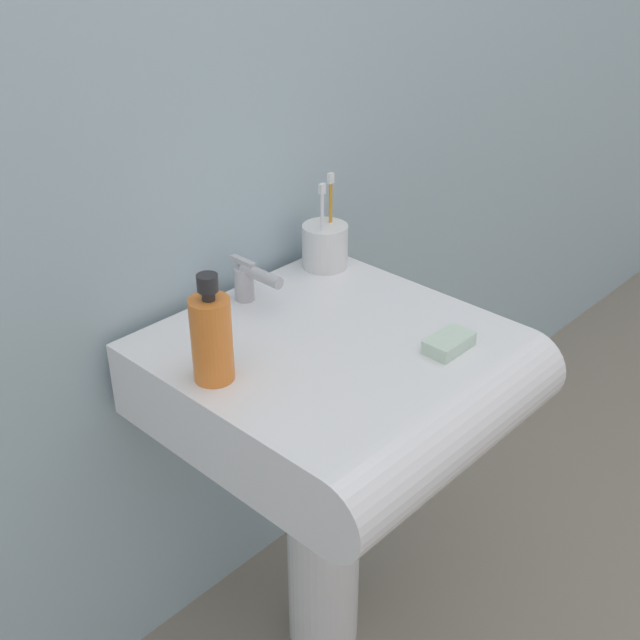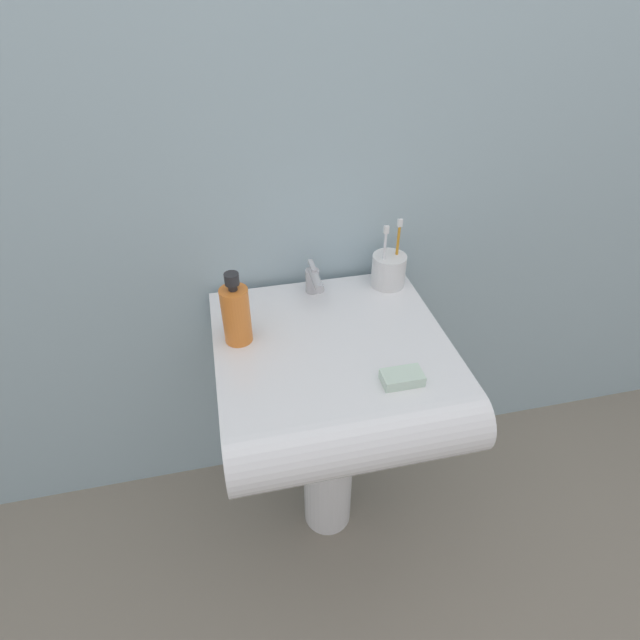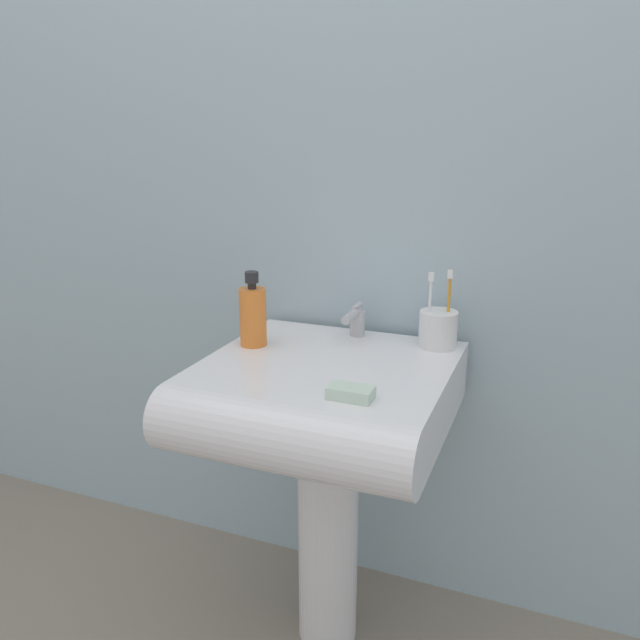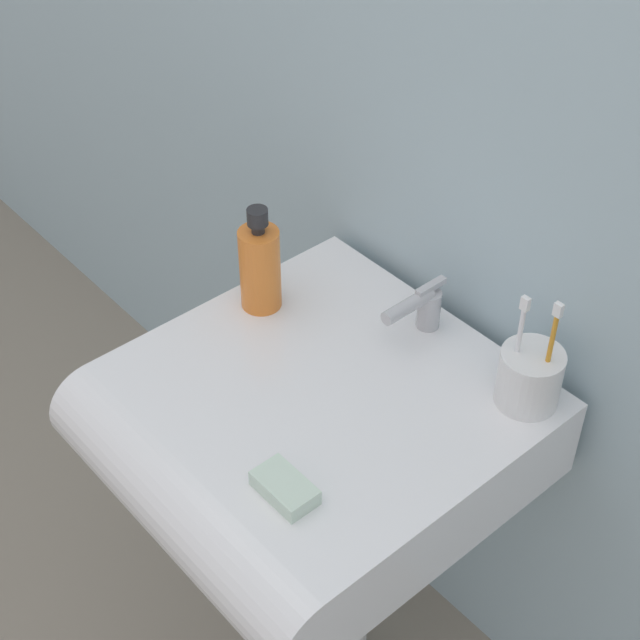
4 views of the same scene
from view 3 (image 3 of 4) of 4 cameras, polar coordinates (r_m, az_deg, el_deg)
name	(u,v)px [view 3 (image 3 of 4)]	position (r m, az deg, el deg)	size (l,w,h in m)	color
ground_plane	(328,631)	(1.78, 0.70, -26.54)	(6.00, 6.00, 0.00)	gray
wall_back	(373,142)	(1.58, 4.83, 15.94)	(5.00, 0.05, 2.40)	#9EB7C1
sink_pedestal	(328,530)	(1.59, 0.74, -18.67)	(0.14, 0.14, 0.60)	white
sink_basin	(320,399)	(1.36, -0.02, -7.22)	(0.54, 0.56, 0.14)	white
faucet	(356,320)	(1.54, 3.33, 0.00)	(0.04, 0.12, 0.08)	#B7B7BC
toothbrush_cup	(438,328)	(1.49, 10.75, -0.77)	(0.09, 0.09, 0.19)	white
soap_bottle	(253,315)	(1.48, -6.16, 0.46)	(0.06, 0.06, 0.18)	orange
bar_soap	(351,393)	(1.19, 2.83, -6.65)	(0.09, 0.05, 0.02)	silver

